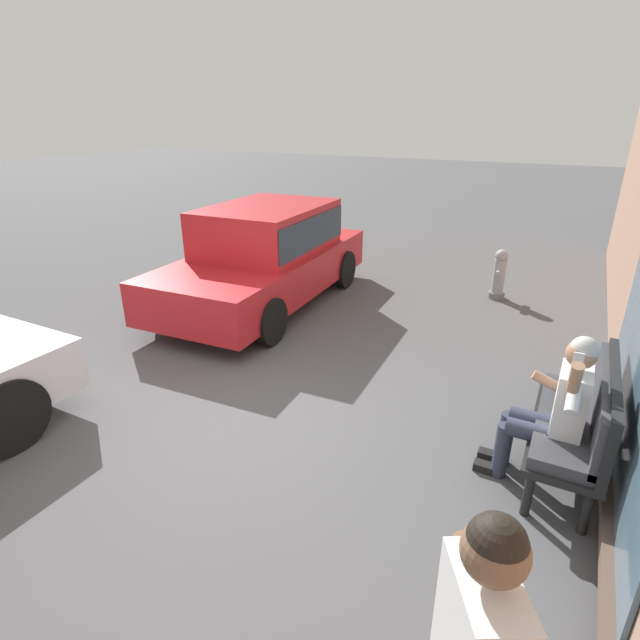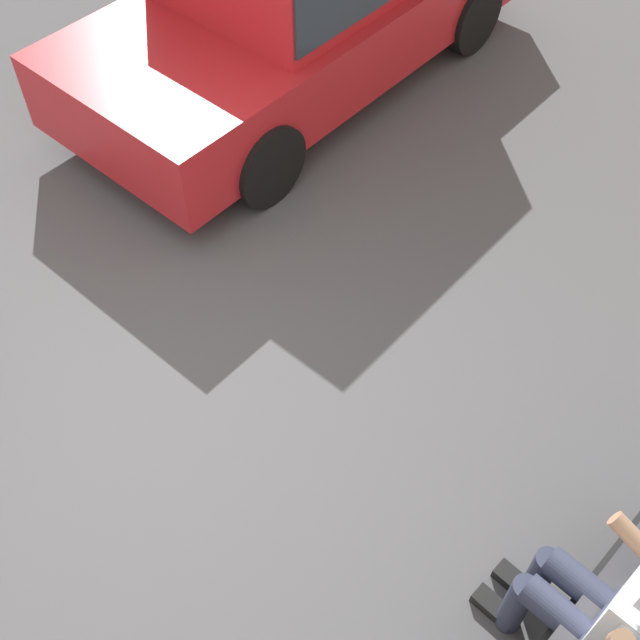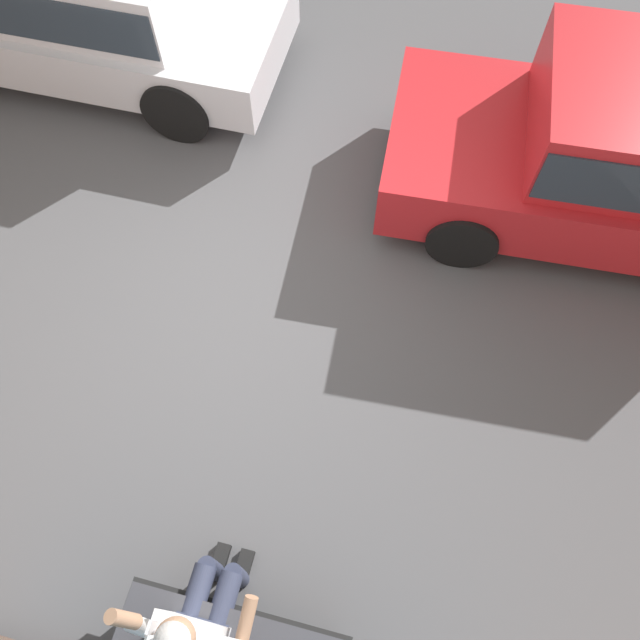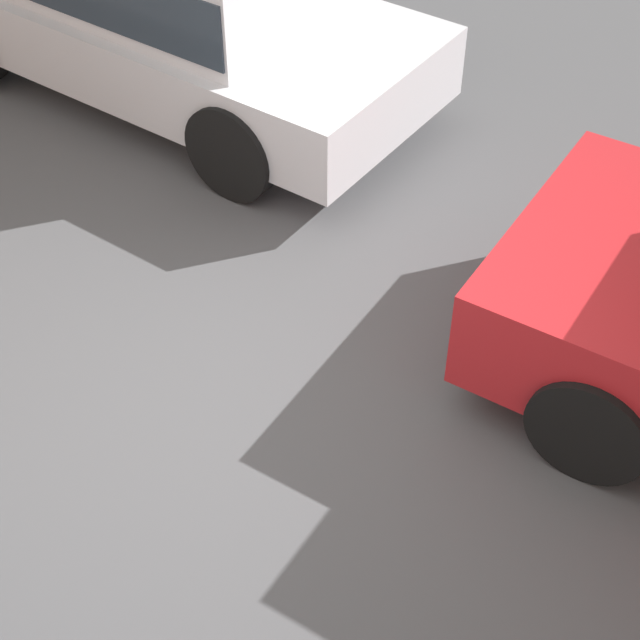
# 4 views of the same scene
# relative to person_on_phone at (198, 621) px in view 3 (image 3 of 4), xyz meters

# --- Properties ---
(ground_plane) EXTENTS (60.00, 60.00, 0.00)m
(ground_plane) POSITION_rel_person_on_phone_xyz_m (0.55, -2.67, -0.70)
(ground_plane) COLOR #4C4C4F
(person_on_phone) EXTENTS (0.73, 0.74, 1.33)m
(person_on_phone) POSITION_rel_person_on_phone_xyz_m (0.00, 0.00, 0.00)
(person_on_phone) COLOR #2D3347
(person_on_phone) RESTS_ON ground_plane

